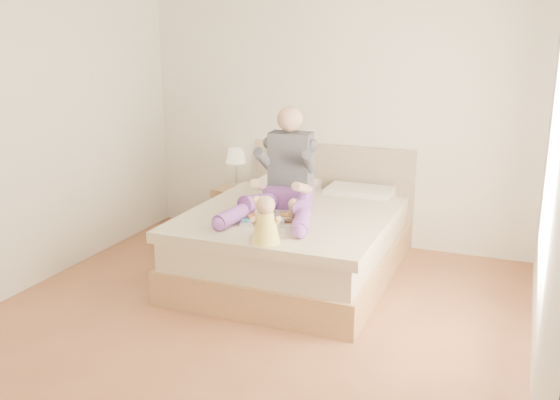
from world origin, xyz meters
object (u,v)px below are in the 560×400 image
at_px(tray, 270,217).
at_px(baby, 266,224).
at_px(bed, 298,238).
at_px(nightstand, 236,211).
at_px(adult, 284,180).

distance_m(tray, baby, 0.56).
xyz_separation_m(bed, tray, (-0.07, -0.48, 0.32)).
xyz_separation_m(nightstand, tray, (0.93, -1.26, 0.39)).
height_order(nightstand, baby, baby).
bearing_deg(bed, tray, -98.85).
distance_m(nightstand, adult, 1.44).
relative_size(bed, adult, 1.93).
xyz_separation_m(adult, baby, (0.19, -0.86, -0.12)).
relative_size(bed, baby, 6.08).
bearing_deg(bed, nightstand, 141.76).
height_order(nightstand, adult, adult).
xyz_separation_m(adult, tray, (0.01, -0.35, -0.24)).
height_order(bed, adult, adult).
relative_size(tray, baby, 1.54).
bearing_deg(adult, tray, -94.11).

